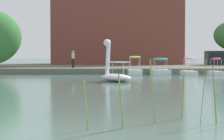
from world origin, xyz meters
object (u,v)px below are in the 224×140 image
Objects in this scene: pedal_boat_teal at (160,70)px; pedal_boat_pink at (189,71)px; parked_van at (224,57)px; pedal_boat_red at (216,70)px; swan_boat at (115,73)px; person_on_path at (73,59)px; pedal_boat_lime at (135,70)px.

pedal_boat_teal is 2.43m from pedal_boat_pink.
pedal_boat_pink is at bearing -116.66° from parked_van.
swan_boat is at bearing -138.40° from pedal_boat_red.
parked_van is at bearing 70.13° from pedal_boat_red.
person_on_path is (-10.29, 3.94, 0.98)m from pedal_boat_pink.
pedal_boat_lime is at bearing 179.55° from pedal_boat_red.
parked_van reaches higher than pedal_boat_pink.
pedal_boat_pink is at bearing -4.99° from pedal_boat_teal.
person_on_path reaches higher than pedal_boat_red.
swan_boat reaches higher than pedal_boat_red.
pedal_boat_red is 1.17× the size of person_on_path.
parked_van is (8.32, 16.57, 1.10)m from pedal_boat_pink.
pedal_boat_pink is 1.05× the size of pedal_boat_red.
pedal_boat_red is at bearing 0.59° from pedal_boat_pink.
person_on_path is 22.49m from parked_van.
swan_boat is 9.04m from pedal_boat_teal.
pedal_boat_teal is at bearing 175.01° from pedal_boat_pink.
pedal_boat_teal is 1.16× the size of pedal_boat_pink.
person_on_path reaches higher than pedal_boat_pink.
person_on_path is at bearing 159.03° from pedal_boat_pink.
pedal_boat_red is at bearing -109.87° from parked_van.
pedal_boat_lime is 1.37× the size of person_on_path.
swan_boat is 11.85m from pedal_boat_red.
pedal_boat_teal is 1.21× the size of pedal_boat_red.
swan_boat is 1.21× the size of pedal_boat_teal.
pedal_boat_pink is (6.52, 7.84, -0.15)m from swan_boat.
parked_van reaches higher than person_on_path.
swan_boat is 28.58m from parked_van.
parked_van is at bearing 34.16° from person_on_path.
parked_van reaches higher than pedal_boat_teal.
person_on_path is at bearing 162.76° from pedal_boat_red.
swan_boat is 1.26× the size of pedal_boat_lime.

